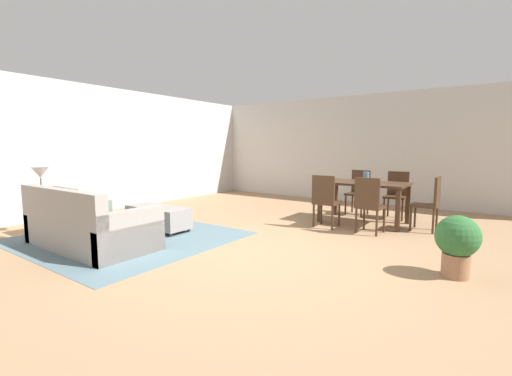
{
  "coord_description": "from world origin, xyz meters",
  "views": [
    {
      "loc": [
        2.63,
        -3.7,
        1.4
      ],
      "look_at": [
        -1.07,
        1.5,
        0.64
      ],
      "focal_mm": 24.16,
      "sensor_mm": 36.0,
      "label": 1
    }
  ],
  "objects_px": {
    "vase_centerpiece": "(366,177)",
    "potted_plant": "(457,242)",
    "dining_chair_far_right": "(397,192)",
    "dining_table": "(364,187)",
    "side_table": "(43,207)",
    "table_lamp": "(40,174)",
    "dining_chair_head_east": "(430,201)",
    "couch": "(88,226)",
    "dining_chair_far_left": "(359,189)",
    "dining_chair_near_right": "(369,202)",
    "ottoman_table": "(158,217)",
    "dining_chair_near_left": "(325,198)"
  },
  "relations": [
    {
      "from": "couch",
      "to": "vase_centerpiece",
      "type": "distance_m",
      "value": 4.67
    },
    {
      "from": "side_table",
      "to": "dining_chair_far_left",
      "type": "xyz_separation_m",
      "value": [
        3.55,
        4.64,
        0.07
      ]
    },
    {
      "from": "side_table",
      "to": "dining_chair_far_left",
      "type": "height_order",
      "value": "dining_chair_far_left"
    },
    {
      "from": "dining_chair_far_right",
      "to": "dining_chair_head_east",
      "type": "height_order",
      "value": "same"
    },
    {
      "from": "couch",
      "to": "potted_plant",
      "type": "relative_size",
      "value": 2.91
    },
    {
      "from": "dining_chair_near_right",
      "to": "vase_centerpiece",
      "type": "relative_size",
      "value": 4.8
    },
    {
      "from": "dining_chair_near_right",
      "to": "dining_chair_head_east",
      "type": "height_order",
      "value": "same"
    },
    {
      "from": "side_table",
      "to": "dining_chair_near_left",
      "type": "height_order",
      "value": "dining_chair_near_left"
    },
    {
      "from": "dining_chair_far_left",
      "to": "dining_chair_far_right",
      "type": "height_order",
      "value": "same"
    },
    {
      "from": "table_lamp",
      "to": "dining_chair_head_east",
      "type": "bearing_deg",
      "value": 37.21
    },
    {
      "from": "ottoman_table",
      "to": "table_lamp",
      "type": "bearing_deg",
      "value": -134.91
    },
    {
      "from": "dining_chair_far_right",
      "to": "dining_table",
      "type": "bearing_deg",
      "value": -115.91
    },
    {
      "from": "side_table",
      "to": "dining_chair_head_east",
      "type": "distance_m",
      "value": 6.32
    },
    {
      "from": "dining_chair_far_right",
      "to": "dining_chair_head_east",
      "type": "xyz_separation_m",
      "value": [
        0.73,
        -0.83,
        0.0
      ]
    },
    {
      "from": "side_table",
      "to": "dining_table",
      "type": "height_order",
      "value": "dining_table"
    },
    {
      "from": "couch",
      "to": "potted_plant",
      "type": "bearing_deg",
      "value": 21.36
    },
    {
      "from": "ottoman_table",
      "to": "dining_table",
      "type": "xyz_separation_m",
      "value": [
        2.65,
        2.59,
        0.43
      ]
    },
    {
      "from": "dining_chair_far_left",
      "to": "potted_plant",
      "type": "xyz_separation_m",
      "value": [
        2.07,
        -2.91,
        -0.13
      ]
    },
    {
      "from": "dining_chair_near_right",
      "to": "vase_centerpiece",
      "type": "height_order",
      "value": "vase_centerpiece"
    },
    {
      "from": "table_lamp",
      "to": "dining_chair_near_right",
      "type": "xyz_separation_m",
      "value": [
        4.25,
        3.06,
        -0.46
      ]
    },
    {
      "from": "dining_chair_near_left",
      "to": "vase_centerpiece",
      "type": "distance_m",
      "value": 0.96
    },
    {
      "from": "couch",
      "to": "dining_chair_far_left",
      "type": "relative_size",
      "value": 2.14
    },
    {
      "from": "vase_centerpiece",
      "to": "potted_plant",
      "type": "distance_m",
      "value": 2.72
    },
    {
      "from": "vase_centerpiece",
      "to": "potted_plant",
      "type": "xyz_separation_m",
      "value": [
        1.67,
        -2.1,
        -0.46
      ]
    },
    {
      "from": "dining_chair_near_right",
      "to": "dining_chair_far_right",
      "type": "height_order",
      "value": "same"
    },
    {
      "from": "dining_chair_far_left",
      "to": "vase_centerpiece",
      "type": "bearing_deg",
      "value": -63.71
    },
    {
      "from": "dining_chair_near_right",
      "to": "potted_plant",
      "type": "xyz_separation_m",
      "value": [
        1.37,
        -1.33,
        -0.13
      ]
    },
    {
      "from": "dining_chair_head_east",
      "to": "potted_plant",
      "type": "bearing_deg",
      "value": -74.32
    },
    {
      "from": "vase_centerpiece",
      "to": "table_lamp",
      "type": "bearing_deg",
      "value": -135.9
    },
    {
      "from": "dining_table",
      "to": "potted_plant",
      "type": "bearing_deg",
      "value": -51.15
    },
    {
      "from": "ottoman_table",
      "to": "dining_chair_near_right",
      "type": "bearing_deg",
      "value": 31.03
    },
    {
      "from": "table_lamp",
      "to": "dining_chair_head_east",
      "type": "xyz_separation_m",
      "value": [
        5.03,
        3.82,
        -0.46
      ]
    },
    {
      "from": "couch",
      "to": "potted_plant",
      "type": "xyz_separation_m",
      "value": [
        4.34,
        1.7,
        0.1
      ]
    },
    {
      "from": "table_lamp",
      "to": "dining_chair_near_right",
      "type": "relative_size",
      "value": 0.57
    },
    {
      "from": "dining_chair_near_left",
      "to": "dining_chair_far_left",
      "type": "height_order",
      "value": "same"
    },
    {
      "from": "dining_chair_far_right",
      "to": "potted_plant",
      "type": "bearing_deg",
      "value": -65.77
    },
    {
      "from": "dining_table",
      "to": "vase_centerpiece",
      "type": "relative_size",
      "value": 7.89
    },
    {
      "from": "dining_chair_far_right",
      "to": "table_lamp",
      "type": "bearing_deg",
      "value": -132.74
    },
    {
      "from": "ottoman_table",
      "to": "dining_table",
      "type": "bearing_deg",
      "value": 44.29
    },
    {
      "from": "ottoman_table",
      "to": "table_lamp",
      "type": "height_order",
      "value": "table_lamp"
    },
    {
      "from": "ottoman_table",
      "to": "table_lamp",
      "type": "xyz_separation_m",
      "value": [
        -1.26,
        -1.26,
        0.75
      ]
    },
    {
      "from": "ottoman_table",
      "to": "potted_plant",
      "type": "bearing_deg",
      "value": 6.12
    },
    {
      "from": "dining_chair_head_east",
      "to": "potted_plant",
      "type": "xyz_separation_m",
      "value": [
        0.59,
        -2.09,
        -0.13
      ]
    },
    {
      "from": "dining_chair_head_east",
      "to": "vase_centerpiece",
      "type": "height_order",
      "value": "vase_centerpiece"
    },
    {
      "from": "table_lamp",
      "to": "dining_chair_head_east",
      "type": "relative_size",
      "value": 0.57
    },
    {
      "from": "table_lamp",
      "to": "couch",
      "type": "bearing_deg",
      "value": 1.5
    },
    {
      "from": "vase_centerpiece",
      "to": "dining_chair_head_east",
      "type": "bearing_deg",
      "value": -0.39
    },
    {
      "from": "potted_plant",
      "to": "ottoman_table",
      "type": "bearing_deg",
      "value": -173.88
    },
    {
      "from": "dining_chair_near_right",
      "to": "dining_chair_far_left",
      "type": "bearing_deg",
      "value": 114.1
    },
    {
      "from": "couch",
      "to": "side_table",
      "type": "relative_size",
      "value": 3.48
    }
  ]
}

